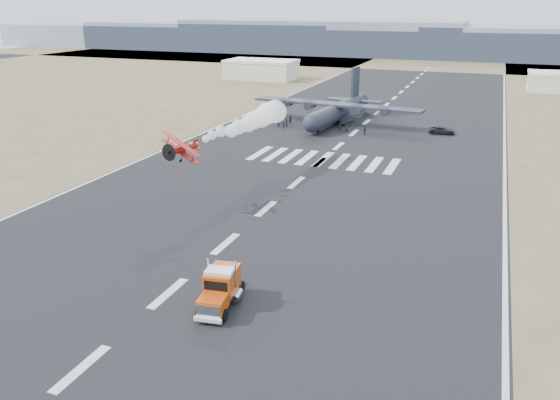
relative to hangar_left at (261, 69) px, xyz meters
The scene contains 21 objects.
ground 154.08m from the hangar_left, 70.27° to the right, with size 500.00×500.00×0.00m, color black.
scrub_far 99.70m from the hangar_left, 58.54° to the left, with size 500.00×80.00×0.00m, color brown.
runway_markings 99.70m from the hangar_left, 58.54° to the right, with size 60.00×260.00×0.01m, color silver, non-canonical shape.
ridge_seg_a 183.53m from the hangar_left, 141.19° to the left, with size 150.00×50.00×13.00m, color gray.
ridge_seg_b 139.02m from the hangar_left, 124.15° to the left, with size 150.00×50.00×15.00m, color gray.
ridge_seg_c 115.84m from the hangar_left, 96.45° to the left, with size 150.00×50.00×17.00m, color gray.
ridge_seg_d 126.25m from the hangar_left, 65.67° to the left, with size 150.00×50.00×13.00m, color gray.
hangar_left is the anchor object (origin of this frame).
semi_truck 155.99m from the hangar_left, 68.34° to the right, with size 3.55×8.03×3.54m.
aerobatic_biplane 131.84m from the hangar_left, 71.39° to the right, with size 5.66×5.54×3.86m.
smoke_trail 112.30m from the hangar_left, 67.01° to the right, with size 4.24×25.97×3.86m.
transport_aircraft 78.61m from the hangar_left, 54.20° to the right, with size 39.24×32.24×11.32m.
support_vehicle 96.61m from the hangar_left, 44.19° to the right, with size 2.45×5.30×1.47m, color black.
crew_a 83.26m from the hangar_left, 58.33° to the right, with size 0.61×0.50×1.68m, color black.
crew_b 81.09m from the hangar_left, 63.16° to the right, with size 0.82×0.51×1.68m, color black.
crew_c 82.80m from the hangar_left, 63.69° to the right, with size 1.02×0.47×1.57m, color black.
crew_d 91.86m from the hangar_left, 53.62° to the right, with size 1.04×0.53×1.77m, color black.
crew_e 87.96m from the hangar_left, 55.11° to the right, with size 0.78×0.48×1.60m, color black.
crew_f 80.85m from the hangar_left, 64.32° to the right, with size 1.66×0.54×1.79m, color black.
crew_g 87.66m from the hangar_left, 56.07° to the right, with size 0.62×0.51×1.70m, color black.
crew_h 77.59m from the hangar_left, 62.11° to the right, with size 0.89×0.55×1.84m, color black.
Camera 1 is at (26.05, -38.25, 25.59)m, focal length 35.00 mm.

